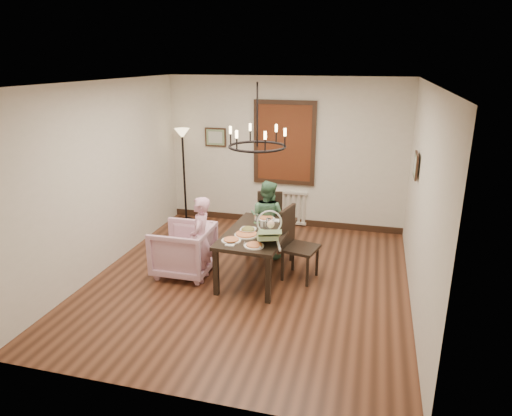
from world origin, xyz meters
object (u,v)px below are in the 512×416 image
at_px(chair_right, 301,244).
at_px(dining_table, 257,237).
at_px(armchair, 183,250).
at_px(floor_lamp, 184,177).
at_px(elderly_woman, 201,246).
at_px(seated_man, 267,225).
at_px(drinking_glass, 268,228).
at_px(chair_far, 270,222).
at_px(baby_bouncer, 269,233).

bearing_deg(chair_right, dining_table, 112.28).
bearing_deg(armchair, floor_lamp, -158.17).
height_order(armchair, elderly_woman, elderly_woman).
distance_m(dining_table, seated_man, 0.81).
bearing_deg(drinking_glass, chair_far, 101.81).
xyz_separation_m(chair_far, armchair, (-1.02, -1.25, -0.10)).
bearing_deg(chair_right, elderly_woman, 119.56).
distance_m(chair_far, baby_bouncer, 1.58).
bearing_deg(chair_right, floor_lamp, 67.03).
bearing_deg(baby_bouncer, drinking_glass, 85.80).
xyz_separation_m(seated_man, floor_lamp, (-1.94, 1.18, 0.38)).
distance_m(chair_far, elderly_woman, 1.55).
height_order(chair_right, drinking_glass, chair_right).
xyz_separation_m(dining_table, chair_far, (-0.07, 1.08, -0.15)).
xyz_separation_m(chair_far, chair_right, (0.69, -0.97, 0.06)).
distance_m(dining_table, elderly_woman, 0.82).
height_order(baby_bouncer, drinking_glass, baby_bouncer).
bearing_deg(armchair, elderly_woman, 68.17).
bearing_deg(armchair, seated_man, 132.57).
xyz_separation_m(seated_man, baby_bouncer, (0.31, -1.22, 0.35)).
bearing_deg(seated_man, baby_bouncer, 118.89).
xyz_separation_m(seated_man, drinking_glass, (0.20, -0.80, 0.26)).
xyz_separation_m(chair_far, elderly_woman, (-0.69, -1.39, 0.04)).
distance_m(drinking_glass, floor_lamp, 2.92).
bearing_deg(baby_bouncer, chair_right, 37.14).
relative_size(armchair, baby_bouncer, 1.71).
xyz_separation_m(elderly_woman, seated_man, (0.71, 1.11, 0.00)).
relative_size(chair_far, baby_bouncer, 1.96).
xyz_separation_m(armchair, elderly_woman, (0.34, -0.13, 0.14)).
bearing_deg(elderly_woman, seated_man, 140.86).
xyz_separation_m(chair_far, drinking_glass, (0.22, -1.07, 0.31)).
distance_m(armchair, floor_lamp, 2.39).
bearing_deg(chair_right, drinking_glass, 115.36).
xyz_separation_m(armchair, drinking_glass, (1.25, 0.18, 0.41)).
relative_size(seated_man, baby_bouncer, 2.14).
bearing_deg(chair_right, seated_man, 56.50).
xyz_separation_m(dining_table, drinking_glass, (0.16, 0.00, 0.16)).
distance_m(elderly_woman, seated_man, 1.32).
xyz_separation_m(chair_right, elderly_woman, (-1.38, -0.41, -0.02)).
distance_m(elderly_woman, drinking_glass, 1.00).
height_order(dining_table, chair_right, chair_right).
relative_size(dining_table, elderly_woman, 1.49).
xyz_separation_m(chair_right, seated_man, (-0.66, 0.70, -0.01)).
xyz_separation_m(chair_right, baby_bouncer, (-0.36, -0.52, 0.34)).
distance_m(chair_right, floor_lamp, 3.23).
distance_m(armchair, seated_man, 1.44).
height_order(dining_table, armchair, armchair).
height_order(chair_far, armchair, chair_far).
distance_m(chair_right, elderly_woman, 1.44).
bearing_deg(dining_table, elderly_woman, -155.17).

